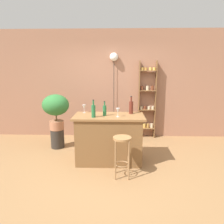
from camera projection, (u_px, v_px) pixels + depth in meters
ground at (108, 168)px, 3.79m from camera, size 12.00×12.00×0.00m
back_wall at (112, 85)px, 5.41m from camera, size 6.40×0.10×2.80m
kitchen_counter at (109, 138)px, 3.99m from camera, size 1.34×0.68×0.93m
bar_stool at (122, 148)px, 3.38m from camera, size 0.30×0.30×0.71m
spice_shelf at (147, 100)px, 5.32m from camera, size 0.44×0.16×2.01m
plant_stool at (58, 138)px, 4.75m from camera, size 0.31×0.31×0.44m
potted_plant at (56, 107)px, 4.60m from camera, size 0.60×0.54×0.81m
bottle_vinegar at (93, 111)px, 3.71m from camera, size 0.07×0.07×0.33m
bottle_olive_oil at (131, 107)px, 4.03m from camera, size 0.08×0.08×0.35m
bottle_sauce_amber at (105, 110)px, 3.85m from camera, size 0.07×0.07×0.28m
wine_glass_left at (118, 111)px, 3.75m from camera, size 0.07×0.07×0.16m
wine_glass_center at (84, 107)px, 4.10m from camera, size 0.07×0.07×0.16m
pendant_globe_light at (114, 58)px, 5.17m from camera, size 0.21×0.21×2.21m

